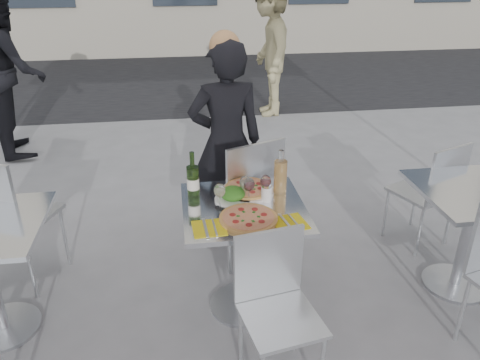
{
  "coord_description": "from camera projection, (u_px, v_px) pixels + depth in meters",
  "views": [
    {
      "loc": [
        -0.37,
        -2.4,
        2.09
      ],
      "look_at": [
        0.0,
        0.15,
        0.85
      ],
      "focal_mm": 35.0,
      "sensor_mm": 36.0,
      "label": 1
    }
  ],
  "objects": [
    {
      "name": "carafe",
      "position": [
        280.0,
        176.0,
        2.86
      ],
      "size": [
        0.08,
        0.08,
        0.29
      ],
      "color": "tan",
      "rests_on": "main_table"
    },
    {
      "name": "salad_plate",
      "position": [
        233.0,
        195.0,
        2.82
      ],
      "size": [
        0.22,
        0.22,
        0.09
      ],
      "color": "white",
      "rests_on": "main_table"
    },
    {
      "name": "pizza_near",
      "position": [
        248.0,
        218.0,
        2.62
      ],
      "size": [
        0.33,
        0.33,
        0.02
      ],
      "color": "tan",
      "rests_on": "main_table"
    },
    {
      "name": "pedestrian_b",
      "position": [
        269.0,
        49.0,
        6.44
      ],
      "size": [
        0.73,
        1.23,
        1.86
      ],
      "primitive_type": "imported",
      "rotation": [
        0.0,
        0.0,
        4.68
      ],
      "color": "tan",
      "rests_on": "ground"
    },
    {
      "name": "wineglass_red_a",
      "position": [
        249.0,
        185.0,
        2.77
      ],
      "size": [
        0.07,
        0.07,
        0.16
      ],
      "color": "white",
      "rests_on": "main_table"
    },
    {
      "name": "wineglass_white_a",
      "position": [
        220.0,
        192.0,
        2.7
      ],
      "size": [
        0.07,
        0.07,
        0.16
      ],
      "color": "white",
      "rests_on": "main_table"
    },
    {
      "name": "wine_bottle",
      "position": [
        193.0,
        180.0,
        2.83
      ],
      "size": [
        0.07,
        0.08,
        0.29
      ],
      "color": "#30511E",
      "rests_on": "main_table"
    },
    {
      "name": "wineglass_red_b",
      "position": [
        266.0,
        182.0,
        2.8
      ],
      "size": [
        0.07,
        0.07,
        0.16
      ],
      "color": "white",
      "rests_on": "main_table"
    },
    {
      "name": "chair_far",
      "position": [
        247.0,
        191.0,
        3.31
      ],
      "size": [
        0.58,
        0.59,
        0.98
      ],
      "rotation": [
        0.0,
        0.0,
        3.52
      ],
      "color": "silver",
      "rests_on": "ground"
    },
    {
      "name": "woman_diner",
      "position": [
        226.0,
        143.0,
        3.6
      ],
      "size": [
        0.6,
        0.42,
        1.58
      ],
      "primitive_type": "imported",
      "rotation": [
        0.0,
        0.0,
        3.22
      ],
      "color": "black",
      "rests_on": "ground"
    },
    {
      "name": "napkin_left",
      "position": [
        209.0,
        228.0,
        2.54
      ],
      "size": [
        0.19,
        0.2,
        0.01
      ],
      "rotation": [
        0.0,
        0.0,
        0.05
      ],
      "color": "gold",
      "rests_on": "main_table"
    },
    {
      "name": "pedestrian_a",
      "position": [
        9.0,
        70.0,
        5.17
      ],
      "size": [
        0.98,
        1.11,
        1.9
      ],
      "primitive_type": "imported",
      "rotation": [
        0.0,
        0.0,
        1.91
      ],
      "color": "black",
      "rests_on": "ground"
    },
    {
      "name": "napkin_right",
      "position": [
        290.0,
        223.0,
        2.59
      ],
      "size": [
        0.21,
        0.21,
        0.01
      ],
      "rotation": [
        0.0,
        0.0,
        0.18
      ],
      "color": "gold",
      "rests_on": "main_table"
    },
    {
      "name": "street_asphalt",
      "position": [
        192.0,
        77.0,
        8.89
      ],
      "size": [
        24.0,
        5.0,
        0.0
      ],
      "primitive_type": "cube",
      "color": "black",
      "rests_on": "ground"
    },
    {
      "name": "side_chair_lfar",
      "position": [
        4.0,
        212.0,
        3.04
      ],
      "size": [
        0.59,
        0.6,
        0.99
      ],
      "rotation": [
        0.0,
        0.0,
        2.74
      ],
      "color": "silver",
      "rests_on": "ground"
    },
    {
      "name": "chair_near",
      "position": [
        275.0,
        297.0,
        2.42
      ],
      "size": [
        0.44,
        0.45,
        0.84
      ],
      "rotation": [
        0.0,
        0.0,
        0.18
      ],
      "color": "silver",
      "rests_on": "ground"
    },
    {
      "name": "side_table_right",
      "position": [
        470.0,
        218.0,
        3.05
      ],
      "size": [
        0.72,
        0.72,
        0.75
      ],
      "color": "#B7BABF",
      "rests_on": "ground"
    },
    {
      "name": "wineglass_white_b",
      "position": [
        245.0,
        183.0,
        2.79
      ],
      "size": [
        0.07,
        0.07,
        0.16
      ],
      "color": "white",
      "rests_on": "main_table"
    },
    {
      "name": "sugar_shaker",
      "position": [
        267.0,
        193.0,
        2.81
      ],
      "size": [
        0.06,
        0.06,
        0.11
      ],
      "color": "white",
      "rests_on": "main_table"
    },
    {
      "name": "main_table",
      "position": [
        244.0,
        236.0,
        2.86
      ],
      "size": [
        0.72,
        0.72,
        0.75
      ],
      "color": "#B7BABF",
      "rests_on": "ground"
    },
    {
      "name": "pizza_far",
      "position": [
        248.0,
        189.0,
        2.93
      ],
      "size": [
        0.33,
        0.33,
        0.03
      ],
      "color": "white",
      "rests_on": "main_table"
    },
    {
      "name": "ground",
      "position": [
        243.0,
        305.0,
        3.09
      ],
      "size": [
        80.0,
        80.0,
        0.0
      ],
      "primitive_type": "plane",
      "color": "slate"
    },
    {
      "name": "side_chair_rfar",
      "position": [
        433.0,
        187.0,
        3.52
      ],
      "size": [
        0.52,
        0.53,
        0.87
      ],
      "rotation": [
        0.0,
        0.0,
        3.53
      ],
      "color": "silver",
      "rests_on": "ground"
    }
  ]
}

